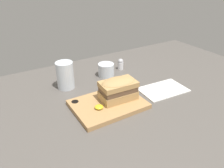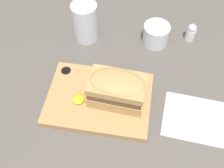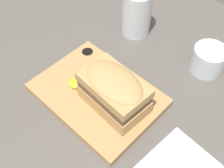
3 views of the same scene
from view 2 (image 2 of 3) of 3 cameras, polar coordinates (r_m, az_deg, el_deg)
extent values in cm
cube|color=#56514C|center=(77.13, 2.91, -7.44)|extent=(168.05, 115.11, 2.00)
cube|color=tan|center=(78.28, -2.67, -3.07)|extent=(28.54, 20.91, 1.92)
cylinder|color=black|center=(84.19, -9.30, 2.52)|extent=(2.93, 2.93, 0.96)
cube|color=tan|center=(75.61, 1.01, -2.29)|extent=(15.26, 9.80, 3.57)
cube|color=brown|center=(73.20, 1.04, -1.06)|extent=(14.65, 9.40, 2.22)
cube|color=tan|center=(71.40, 1.07, -0.08)|extent=(15.26, 9.80, 2.14)
ellipsoid|color=tan|center=(70.67, 1.08, 0.34)|extent=(14.95, 9.60, 3.22)
ellipsoid|color=gold|center=(76.80, -6.82, -3.04)|extent=(3.41, 3.41, 1.37)
cylinder|color=silver|center=(90.74, -5.46, 12.47)|extent=(7.98, 7.98, 12.84)
cylinder|color=silver|center=(93.00, -5.30, 10.95)|extent=(7.02, 7.02, 5.78)
cylinder|color=silver|center=(91.78, 8.91, 9.94)|extent=(8.27, 8.27, 6.69)
cylinder|color=black|center=(92.41, 8.84, 9.55)|extent=(7.45, 7.45, 4.50)
cube|color=white|center=(79.57, 18.07, -7.05)|extent=(22.25, 15.24, 0.40)
cylinder|color=white|center=(96.04, 15.60, 9.71)|extent=(3.18, 3.18, 4.06)
sphere|color=#B7B7BC|center=(94.31, 15.95, 10.81)|extent=(3.03, 3.03, 3.03)
camera|label=1|loc=(0.56, -85.11, -23.98)|focal=35.00mm
camera|label=3|loc=(0.27, 51.51, 3.59)|focal=45.00mm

